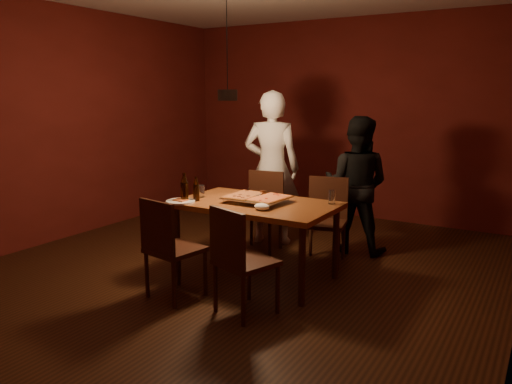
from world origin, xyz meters
The scene contains 19 objects.
room_shell centered at (0.00, 0.00, 1.40)m, with size 6.00×6.00×6.00m.
dining_table centered at (0.24, 0.11, 0.68)m, with size 1.50×0.90×0.75m.
chair_far_left centered at (-0.16, 0.92, 0.54)m, with size 0.48×0.48×0.49m.
chair_far_right centered at (0.62, 0.92, 0.54)m, with size 0.50×0.50×0.49m.
chair_near_left centered at (-0.14, -0.73, 0.54)m, with size 0.48×0.48×0.49m.
chair_near_right centered at (0.55, -0.69, 0.54)m, with size 0.53×0.53×0.49m.
pizza_tray centered at (0.24, 0.12, 0.77)m, with size 0.55×0.45×0.05m, color silver.
pizza_meat centered at (0.11, 0.11, 0.81)m, with size 0.27×0.42×0.02m, color maroon.
pizza_cheese centered at (0.38, 0.11, 0.81)m, with size 0.27×0.42×0.02m, color gold.
spatula centered at (0.24, 0.14, 0.81)m, with size 0.09×0.24×0.04m, color silver, non-canonical shape.
beer_bottle_a centered at (-0.36, -0.22, 0.89)m, with size 0.07×0.07×0.28m.
beer_bottle_b centered at (-0.29, -0.13, 0.87)m, with size 0.06×0.06×0.23m.
water_glass_left centered at (-0.35, 0.03, 0.81)m, with size 0.08×0.08×0.12m, color silver.
water_glass_right centered at (0.88, 0.42, 0.81)m, with size 0.06×0.06×0.13m, color silver.
plate_slice centered at (-0.38, -0.25, 0.76)m, with size 0.28×0.28×0.03m.
napkin centered at (0.45, -0.13, 0.78)m, with size 0.14×0.11×0.06m, color white.
diner_white centered at (-0.22, 1.23, 0.90)m, with size 0.66×0.43×1.80m, color silver.
diner_dark centered at (0.76, 1.40, 0.76)m, with size 0.74×0.58×1.53m, color black.
pendant_lamp centered at (0.00, 0.00, 1.76)m, with size 0.18×0.18×1.10m.
Camera 1 is at (2.62, -3.84, 1.77)m, focal length 35.00 mm.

